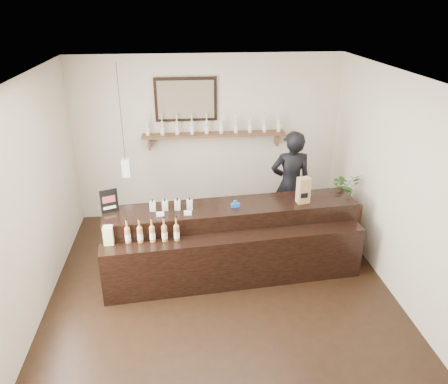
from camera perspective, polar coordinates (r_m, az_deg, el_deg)
name	(u,v)px	position (r m, az deg, el deg)	size (l,w,h in m)	color
ground	(222,295)	(5.92, -0.22, -13.36)	(5.00, 5.00, 0.00)	black
room_shell	(222,176)	(5.07, -0.25, 2.12)	(5.00, 5.00, 5.00)	beige
back_wall_decor	(198,120)	(7.30, -3.38, 9.40)	(2.66, 0.96, 1.69)	brown
counter	(233,243)	(6.16, 1.13, -6.62)	(3.54, 1.23, 1.14)	black
promo_sign	(109,201)	(5.97, -14.77, -1.13)	(0.22, 0.10, 0.32)	black
paper_bag	(303,190)	(6.13, 10.33, 0.23)	(0.19, 0.15, 0.37)	#9B754B
tape_dispenser	(235,204)	(5.96, 1.50, -1.63)	(0.12, 0.06, 0.10)	#1756A6
side_cabinet	(340,222)	(7.15, 14.96, -3.75)	(0.51, 0.59, 0.72)	brown
potted_plant	(345,187)	(6.90, 15.48, 0.65)	(0.43, 0.37, 0.47)	#346729
shopkeeper	(291,178)	(6.97, 8.73, 1.83)	(0.73, 0.48, 2.00)	black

